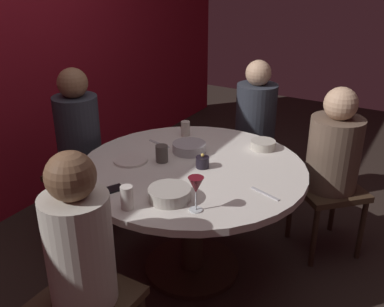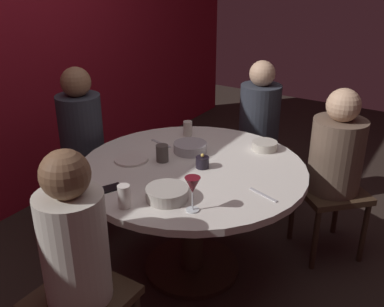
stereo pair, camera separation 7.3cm
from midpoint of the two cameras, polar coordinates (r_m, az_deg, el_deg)
name	(u,v)px [view 2 (the right image)]	position (r m, az deg, el deg)	size (l,w,h in m)	color
ground_plane	(192,268)	(2.94, 0.74, -14.56)	(8.00, 8.00, 0.00)	#2D231E
back_wall	(2,41)	(3.43, -22.82, 13.32)	(6.00, 0.10, 2.60)	maroon
dining_table	(192,189)	(2.62, 0.80, -4.64)	(1.32, 1.32, 0.73)	silver
seated_diner_left	(75,248)	(1.93, -13.88, -11.81)	(0.40, 0.40, 1.17)	#3F2D1E
seated_diner_back	(81,135)	(3.06, -13.44, 2.35)	(0.40, 0.40, 1.20)	#3F2D1E
seated_diner_right	(259,121)	(3.33, 9.32, 4.18)	(0.40, 0.40, 1.17)	#3F2D1E
seated_diner_front_right	(336,155)	(2.90, 18.85, -0.22)	(0.57, 0.57, 1.13)	#3F2D1E
candle_holder	(202,162)	(2.52, 2.19, -1.13)	(0.08, 0.08, 0.09)	black
wine_glass	(193,187)	(2.05, 1.10, -4.32)	(0.08, 0.08, 0.18)	silver
dinner_plate	(131,159)	(2.63, -7.08, -0.76)	(0.20, 0.20, 0.01)	silver
cell_phone	(109,189)	(2.33, -9.85, -4.51)	(0.07, 0.14, 0.01)	black
bowl_serving_large	(190,147)	(2.72, 0.54, 0.79)	(0.21, 0.21, 0.06)	#B7B7BC
bowl_salad_center	(265,146)	(2.80, 10.11, 1.02)	(0.16, 0.16, 0.05)	beige
bowl_small_white	(167,193)	(2.20, -2.27, -5.19)	(0.21, 0.21, 0.06)	#B2ADA3
cup_near_candle	(162,153)	(2.59, -3.07, 0.03)	(0.07, 0.07, 0.10)	#4C4742
cup_by_left_diner	(188,128)	(2.97, 0.14, 3.26)	(0.06, 0.06, 0.10)	beige
cup_by_right_diner	(124,196)	(2.13, -7.80, -5.53)	(0.06, 0.06, 0.12)	silver
fork_near_plate	(161,143)	(2.85, -3.33, 1.31)	(0.02, 0.18, 0.01)	#B7B7BC
knife_near_plate	(263,195)	(2.28, 10.12, -5.29)	(0.02, 0.18, 0.01)	#B7B7BC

